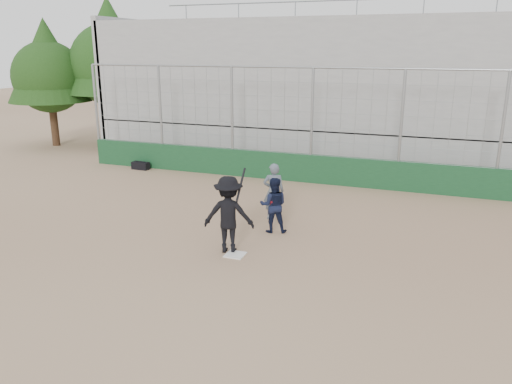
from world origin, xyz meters
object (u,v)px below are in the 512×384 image
(catcher_crouched, at_px, (273,214))
(umpire, at_px, (274,194))
(equipment_bag, at_px, (141,166))
(batter_at_plate, at_px, (229,214))

(catcher_crouched, bearing_deg, umpire, 108.11)
(catcher_crouched, height_order, equipment_bag, catcher_crouched)
(umpire, relative_size, equipment_bag, 2.02)
(batter_at_plate, relative_size, umpire, 1.37)
(catcher_crouched, height_order, umpire, umpire)
(umpire, height_order, equipment_bag, umpire)
(umpire, xyz_separation_m, equipment_bag, (-6.82, 3.83, -0.57))
(umpire, bearing_deg, catcher_crouched, 89.64)
(batter_at_plate, relative_size, equipment_bag, 2.76)
(catcher_crouched, relative_size, equipment_bag, 1.42)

